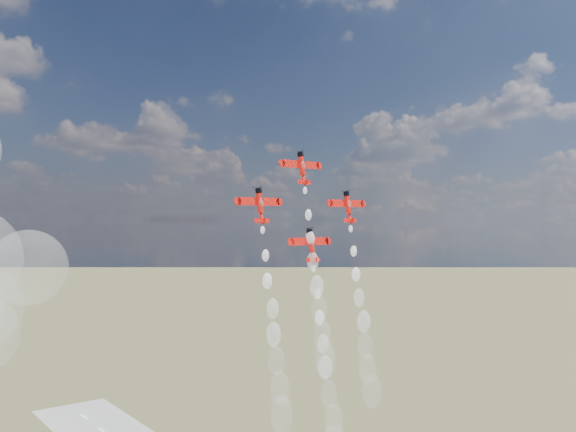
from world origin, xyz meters
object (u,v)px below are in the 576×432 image
(plane_lead, at_px, (302,167))
(plane_right, at_px, (348,206))
(plane_left, at_px, (260,205))
(plane_slot, at_px, (311,244))

(plane_lead, xyz_separation_m, plane_right, (14.63, -1.89, -10.07))
(plane_left, height_order, plane_slot, plane_left)
(plane_lead, bearing_deg, plane_left, -172.66)
(plane_lead, relative_size, plane_left, 1.00)
(plane_lead, bearing_deg, plane_slot, -90.00)
(plane_left, distance_m, plane_right, 29.27)
(plane_left, bearing_deg, plane_lead, 7.34)
(plane_right, bearing_deg, plane_lead, 172.66)
(plane_lead, height_order, plane_slot, plane_lead)
(plane_left, relative_size, plane_slot, 1.00)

